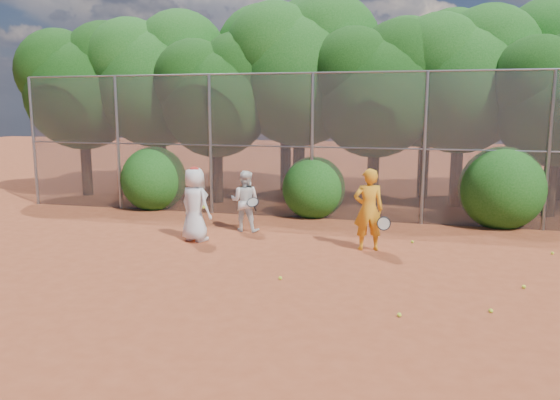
# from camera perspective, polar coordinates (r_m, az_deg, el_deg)

# --- Properties ---
(ground) EXTENTS (80.00, 80.00, 0.00)m
(ground) POSITION_cam_1_polar(r_m,az_deg,el_deg) (9.54, 2.04, -9.28)
(ground) COLOR #933E21
(ground) RESTS_ON ground
(fence_back) EXTENTS (20.05, 0.09, 4.03)m
(fence_back) POSITION_cam_1_polar(r_m,az_deg,el_deg) (14.98, 6.69, 5.65)
(fence_back) COLOR gray
(fence_back) RESTS_ON ground
(tree_0) EXTENTS (4.38, 3.81, 6.00)m
(tree_0) POSITION_cam_1_polar(r_m,az_deg,el_deg) (20.35, -19.84, 11.51)
(tree_0) COLOR black
(tree_0) RESTS_ON ground
(tree_1) EXTENTS (4.64, 4.03, 6.35)m
(tree_1) POSITION_cam_1_polar(r_m,az_deg,el_deg) (19.52, -12.80, 12.62)
(tree_1) COLOR black
(tree_1) RESTS_ON ground
(tree_2) EXTENTS (3.99, 3.47, 5.47)m
(tree_2) POSITION_cam_1_polar(r_m,az_deg,el_deg) (17.83, -6.53, 11.23)
(tree_2) COLOR black
(tree_2) RESTS_ON ground
(tree_3) EXTENTS (4.89, 4.26, 6.70)m
(tree_3) POSITION_cam_1_polar(r_m,az_deg,el_deg) (18.11, 2.27, 13.83)
(tree_3) COLOR black
(tree_3) RESTS_ON ground
(tree_4) EXTENTS (4.19, 3.64, 5.73)m
(tree_4) POSITION_cam_1_polar(r_m,az_deg,el_deg) (17.11, 10.16, 11.79)
(tree_4) COLOR black
(tree_4) RESTS_ON ground
(tree_5) EXTENTS (4.51, 3.92, 6.17)m
(tree_5) POSITION_cam_1_polar(r_m,az_deg,el_deg) (17.90, 18.60, 12.27)
(tree_5) COLOR black
(tree_5) RESTS_ON ground
(tree_6) EXTENTS (3.86, 3.36, 5.29)m
(tree_6) POSITION_cam_1_polar(r_m,az_deg,el_deg) (17.22, 27.13, 9.90)
(tree_6) COLOR black
(tree_6) RESTS_ON ground
(tree_9) EXTENTS (4.83, 4.20, 6.62)m
(tree_9) POSITION_cam_1_polar(r_m,az_deg,el_deg) (22.03, -12.37, 12.74)
(tree_9) COLOR black
(tree_9) RESTS_ON ground
(tree_10) EXTENTS (5.15, 4.48, 7.06)m
(tree_10) POSITION_cam_1_polar(r_m,az_deg,el_deg) (20.50, 0.83, 14.01)
(tree_10) COLOR black
(tree_10) RESTS_ON ground
(tree_11) EXTENTS (4.64, 4.03, 6.35)m
(tree_11) POSITION_cam_1_polar(r_m,az_deg,el_deg) (19.47, 15.31, 12.53)
(tree_11) COLOR black
(tree_11) RESTS_ON ground
(bush_0) EXTENTS (2.00, 2.00, 2.00)m
(bush_0) POSITION_cam_1_polar(r_m,az_deg,el_deg) (17.20, -13.04, 2.46)
(bush_0) COLOR #164D13
(bush_0) RESTS_ON ground
(bush_1) EXTENTS (1.80, 1.80, 1.80)m
(bush_1) POSITION_cam_1_polar(r_m,az_deg,el_deg) (15.55, 3.54, 1.57)
(bush_1) COLOR #164D13
(bush_1) RESTS_ON ground
(bush_2) EXTENTS (2.20, 2.20, 2.20)m
(bush_2) POSITION_cam_1_polar(r_m,az_deg,el_deg) (15.37, 22.17, 1.53)
(bush_2) COLOR #164D13
(bush_2) RESTS_ON ground
(player_yellow) EXTENTS (0.88, 0.59, 1.80)m
(player_yellow) POSITION_cam_1_polar(r_m,az_deg,el_deg) (11.99, 9.24, -1.00)
(player_yellow) COLOR orange
(player_yellow) RESTS_ON ground
(player_teen) EXTENTS (0.99, 0.83, 1.75)m
(player_teen) POSITION_cam_1_polar(r_m,az_deg,el_deg) (12.80, -8.86, -0.44)
(player_teen) COLOR silver
(player_teen) RESTS_ON ground
(player_white) EXTENTS (0.83, 0.71, 1.53)m
(player_white) POSITION_cam_1_polar(r_m,az_deg,el_deg) (13.70, -3.68, -0.11)
(player_white) COLOR white
(player_white) RESTS_ON ground
(ball_0) EXTENTS (0.07, 0.07, 0.07)m
(ball_0) POSITION_cam_1_polar(r_m,az_deg,el_deg) (10.43, 24.13, -8.27)
(ball_0) COLOR #BFE128
(ball_0) RESTS_ON ground
(ball_1) EXTENTS (0.07, 0.07, 0.07)m
(ball_1) POSITION_cam_1_polar(r_m,az_deg,el_deg) (12.95, 13.66, -4.26)
(ball_1) COLOR #BFE128
(ball_1) RESTS_ON ground
(ball_2) EXTENTS (0.07, 0.07, 0.07)m
(ball_2) POSITION_cam_1_polar(r_m,az_deg,el_deg) (8.52, 12.36, -11.64)
(ball_2) COLOR #BFE128
(ball_2) RESTS_ON ground
(ball_3) EXTENTS (0.07, 0.07, 0.07)m
(ball_3) POSITION_cam_1_polar(r_m,az_deg,el_deg) (9.07, 21.16, -10.74)
(ball_3) COLOR #BFE128
(ball_3) RESTS_ON ground
(ball_4) EXTENTS (0.07, 0.07, 0.07)m
(ball_4) POSITION_cam_1_polar(r_m,az_deg,el_deg) (10.00, 0.03, -8.16)
(ball_4) COLOR #BFE128
(ball_4) RESTS_ON ground
(ball_5) EXTENTS (0.07, 0.07, 0.07)m
(ball_5) POSITION_cam_1_polar(r_m,az_deg,el_deg) (12.99, 26.58, -4.99)
(ball_5) COLOR #BFE128
(ball_5) RESTS_ON ground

